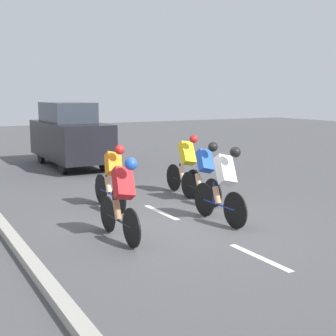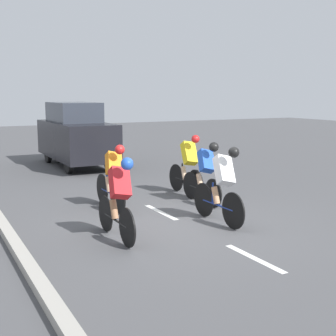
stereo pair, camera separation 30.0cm
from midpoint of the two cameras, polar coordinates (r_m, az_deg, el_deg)
ground_plane at (r=9.40m, az=0.54°, el=-6.48°), size 60.00×60.00×0.00m
lane_stripe_near at (r=7.51m, az=9.95°, el=-10.66°), size 0.12×1.40×0.01m
lane_stripe_mid at (r=10.07m, az=-1.71°, el=-5.41°), size 0.12×1.40×0.01m
lane_stripe_far at (r=12.92m, az=-8.35°, el=-2.26°), size 0.12×1.40×0.01m
curb at (r=9.07m, az=-20.06°, el=-7.16°), size 0.20×26.20×0.14m
cyclist_blue at (r=10.75m, az=3.60°, el=-0.33°), size 0.43×1.66×1.45m
cyclist_yellow at (r=11.66m, az=1.46°, el=0.51°), size 0.41×1.68×1.53m
cyclist_red at (r=8.07m, az=-6.68°, el=-3.50°), size 0.41×1.69×1.47m
cyclist_orange at (r=10.27m, az=-7.66°, el=-0.93°), size 0.43×1.73×1.44m
cyclist_white at (r=9.15m, az=5.82°, el=-1.85°), size 0.44×1.74×1.53m
support_car at (r=16.55m, az=-12.43°, el=3.96°), size 1.70×4.34×2.21m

